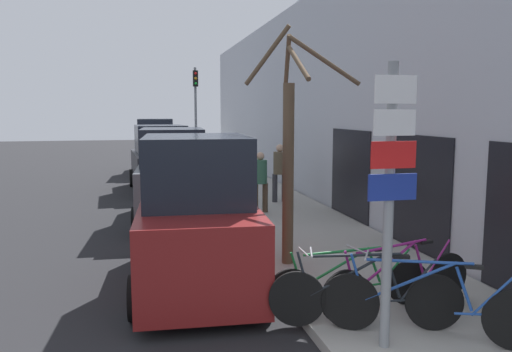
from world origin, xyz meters
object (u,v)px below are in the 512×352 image
(bicycle_1, at_px, (365,296))
(bicycle_2, at_px, (399,282))
(bicycle_0, at_px, (429,306))
(parked_car_2, at_px, (160,162))
(parked_car_0, at_px, (197,220))
(pedestrian_far, at_px, (280,169))
(street_tree, at_px, (290,152))
(signpost, at_px, (390,194))
(parked_car_3, at_px, (156,149))
(traffic_light, at_px, (196,108))
(pedestrian_near, at_px, (260,178))
(bicycle_3, at_px, (351,283))
(parked_car_1, at_px, (173,180))

(bicycle_1, bearing_deg, bicycle_2, -42.60)
(bicycle_0, height_order, parked_car_2, parked_car_2)
(parked_car_0, relative_size, pedestrian_far, 2.42)
(street_tree, bearing_deg, bicycle_2, -72.01)
(signpost, xyz_separation_m, parked_car_0, (-1.81, 2.96, -0.83))
(bicycle_1, height_order, parked_car_0, parked_car_0)
(parked_car_3, bearing_deg, street_tree, -80.36)
(bicycle_1, distance_m, traffic_light, 15.30)
(bicycle_1, bearing_deg, street_tree, 19.65)
(signpost, xyz_separation_m, pedestrian_near, (0.47, 7.90, -0.84))
(bicycle_0, distance_m, parked_car_0, 3.81)
(bicycle_3, xyz_separation_m, pedestrian_near, (0.39, 6.77, 0.57))
(street_tree, bearing_deg, bicycle_1, -87.76)
(bicycle_1, relative_size, parked_car_1, 0.52)
(parked_car_2, bearing_deg, bicycle_1, -84.76)
(parked_car_1, height_order, pedestrian_near, parked_car_1)
(bicycle_2, bearing_deg, bicycle_0, 162.31)
(parked_car_0, bearing_deg, pedestrian_far, 66.99)
(parked_car_1, distance_m, traffic_light, 7.97)
(bicycle_1, height_order, bicycle_3, bicycle_1)
(pedestrian_far, bearing_deg, street_tree, 74.34)
(parked_car_0, relative_size, street_tree, 1.01)
(parked_car_1, bearing_deg, bicycle_0, -69.19)
(bicycle_0, relative_size, bicycle_2, 0.91)
(bicycle_2, height_order, parked_car_0, parked_car_0)
(pedestrian_far, bearing_deg, parked_car_0, 61.92)
(pedestrian_near, relative_size, street_tree, 0.39)
(bicycle_0, height_order, street_tree, street_tree)
(parked_car_0, distance_m, pedestrian_near, 5.44)
(parked_car_1, bearing_deg, bicycle_3, -70.57)
(traffic_light, bearing_deg, parked_car_1, -101.05)
(parked_car_0, height_order, parked_car_1, parked_car_0)
(parked_car_3, height_order, pedestrian_far, parked_car_3)
(bicycle_0, height_order, bicycle_1, bicycle_0)
(pedestrian_far, bearing_deg, parked_car_2, -50.68)
(bicycle_3, height_order, parked_car_3, parked_car_3)
(bicycle_0, bearing_deg, parked_car_0, 70.06)
(bicycle_3, distance_m, parked_car_1, 7.18)
(parked_car_3, bearing_deg, bicycle_2, -78.73)
(pedestrian_near, bearing_deg, parked_car_0, -122.39)
(signpost, bearing_deg, pedestrian_near, 86.63)
(bicycle_2, xyz_separation_m, parked_car_1, (-2.52, 7.11, 0.54))
(pedestrian_far, xyz_separation_m, street_tree, (-1.54, -5.98, 0.98))
(parked_car_0, bearing_deg, parked_car_2, 94.53)
(parked_car_0, height_order, parked_car_3, parked_car_3)
(bicycle_0, height_order, parked_car_3, parked_car_3)
(signpost, relative_size, pedestrian_far, 1.85)
(parked_car_3, height_order, traffic_light, traffic_light)
(parked_car_0, relative_size, parked_car_3, 0.91)
(bicycle_2, relative_size, pedestrian_near, 1.49)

